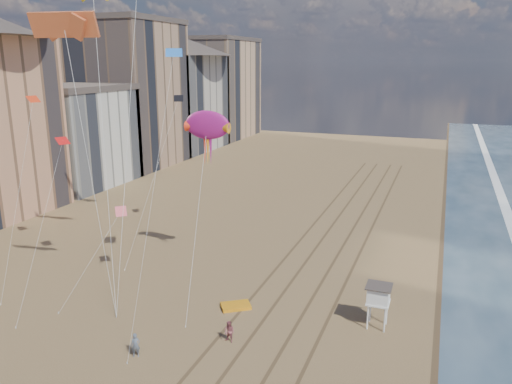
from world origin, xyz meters
TOP-DOWN VIEW (x-y plane):
  - wet_sand at (19.00, 40.00)m, footprint 260.00×260.00m
  - tracks at (2.55, 30.00)m, footprint 7.68×120.00m
  - buildings at (-45.73, 65.59)m, footprint 34.72×131.35m
  - lifeguard_stand at (10.13, 23.07)m, footprint 2.00×2.00m
  - grounded_kite at (-1.83, 21.98)m, footprint 2.97×2.74m
  - show_kite at (-7.19, 28.05)m, footprint 4.54×5.84m
  - kite_flyer_a at (-5.71, 12.53)m, footprint 0.79×0.69m
  - kite_flyer_b at (-0.11, 16.71)m, footprint 0.95×0.81m
  - small_kites at (-14.32, 24.42)m, footprint 18.27×15.61m

SIDE VIEW (x-z plane):
  - wet_sand at x=19.00m, z-range 0.00..0.00m
  - tracks at x=2.55m, z-range 0.00..0.01m
  - grounded_kite at x=-1.83m, z-range 0.00..0.28m
  - kite_flyer_b at x=-0.11m, z-range 0.00..1.74m
  - kite_flyer_a at x=-5.71m, z-range 0.00..1.82m
  - lifeguard_stand at x=10.13m, z-range 0.98..4.59m
  - buildings at x=-45.73m, z-range -0.95..28.05m
  - show_kite at x=-7.19m, z-range 5.83..24.11m
  - small_kites at x=-14.32m, z-range 8.33..23.55m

